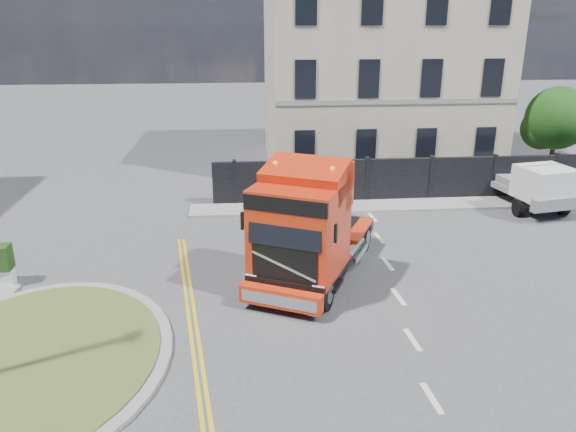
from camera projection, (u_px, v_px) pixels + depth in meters
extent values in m
plane|color=#424244|center=(301.00, 295.00, 17.22)|extent=(120.00, 120.00, 0.00)
cylinder|color=gray|center=(32.00, 361.00, 13.81)|extent=(6.80, 6.80, 0.12)
cylinder|color=#405120|center=(31.00, 358.00, 13.78)|extent=(6.20, 6.20, 0.05)
cube|color=black|center=(409.00, 179.00, 25.84)|extent=(18.00, 0.25, 2.00)
cube|color=#C0B699|center=(376.00, 66.00, 31.38)|extent=(12.00, 10.00, 11.00)
cylinder|color=#382619|center=(552.00, 156.00, 29.29)|extent=(0.24, 0.24, 2.40)
sphere|color=black|center=(558.00, 118.00, 28.63)|extent=(3.20, 3.20, 3.20)
sphere|color=black|center=(543.00, 128.00, 29.16)|extent=(2.20, 2.20, 2.20)
cube|color=gray|center=(413.00, 205.00, 25.31)|extent=(20.00, 1.60, 0.12)
cube|color=black|center=(317.00, 249.00, 18.70)|extent=(4.88, 6.63, 0.44)
cube|color=red|center=(300.00, 228.00, 16.73)|extent=(3.33, 3.38, 2.76)
cube|color=red|center=(312.00, 182.00, 17.26)|extent=(2.60, 1.87, 1.38)
cube|color=black|center=(285.00, 230.00, 15.49)|extent=(1.97, 1.00, 1.03)
cube|color=red|center=(281.00, 298.00, 15.87)|extent=(2.36, 1.39, 0.54)
cylinder|color=black|center=(258.00, 282.00, 16.93)|extent=(0.73, 1.06, 1.02)
cylinder|color=gray|center=(258.00, 282.00, 16.93)|extent=(0.57, 0.66, 0.56)
cylinder|color=black|center=(325.00, 293.00, 16.21)|extent=(0.73, 1.06, 1.02)
cylinder|color=gray|center=(325.00, 293.00, 16.21)|extent=(0.57, 0.66, 0.56)
cylinder|color=black|center=(297.00, 241.00, 20.00)|extent=(0.73, 1.06, 1.02)
cylinder|color=gray|center=(297.00, 241.00, 20.00)|extent=(0.57, 0.66, 0.56)
cylinder|color=black|center=(355.00, 249.00, 19.29)|extent=(0.73, 1.06, 1.02)
cylinder|color=gray|center=(355.00, 249.00, 19.29)|extent=(0.57, 0.66, 0.56)
cylinder|color=black|center=(308.00, 230.00, 21.04)|extent=(0.73, 1.06, 1.02)
cylinder|color=gray|center=(308.00, 230.00, 21.04)|extent=(0.57, 0.66, 0.56)
cylinder|color=black|center=(363.00, 238.00, 20.33)|extent=(0.73, 1.06, 1.02)
cylinder|color=gray|center=(363.00, 238.00, 20.33)|extent=(0.57, 0.66, 0.56)
cube|color=slate|center=(524.00, 188.00, 25.40)|extent=(2.90, 5.37, 0.26)
cube|color=silver|center=(545.00, 183.00, 23.68)|extent=(2.32, 2.24, 1.38)
cylinder|color=black|center=(518.00, 208.00, 23.95)|extent=(0.26, 0.74, 0.74)
cylinder|color=black|center=(563.00, 206.00, 24.12)|extent=(0.26, 0.74, 0.74)
cylinder|color=black|center=(487.00, 187.00, 26.94)|extent=(0.26, 0.74, 0.74)
cylinder|color=black|center=(527.00, 186.00, 27.10)|extent=(0.26, 0.74, 0.74)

